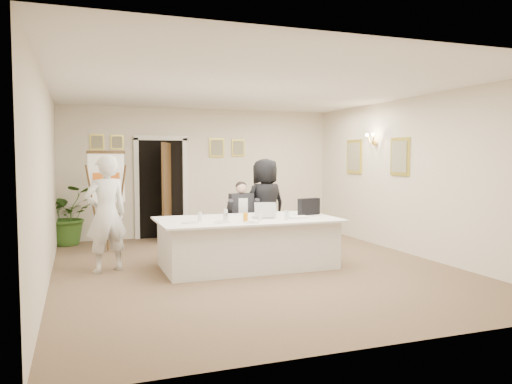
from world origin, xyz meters
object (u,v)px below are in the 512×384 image
Objects in this scene: laptop at (263,209)px; laptop_bag at (309,207)px; standing_man at (106,214)px; conference_table at (247,242)px; potted_palm at (67,215)px; steel_jug at (226,217)px; seated_man at (242,217)px; oj_glass at (245,217)px; standing_woman at (265,205)px; flip_chart at (107,207)px; paper_stack at (298,217)px.

laptop_bag is (0.87, 0.11, 0.00)m from laptop.
conference_table is at bearing 149.91° from standing_man.
potted_palm is 4.32m from laptop.
laptop_bag is at bearing 155.77° from standing_man.
laptop_bag is 1.54m from steel_jug.
seated_man reaches higher than conference_table.
steel_jug is at bearing -104.85° from seated_man.
standing_man is 4.91× the size of laptop.
oj_glass is (-0.15, -0.35, 0.45)m from conference_table.
conference_table is 1.12m from seated_man.
standing_man is 1.03× the size of standing_woman.
flip_chart is at bearing 151.23° from laptop.
flip_chart is 16.49× the size of steel_jug.
standing_woman is at bearing 96.54° from laptop_bag.
standing_woman is at bearing 79.81° from laptop.
seated_man is at bearing 176.12° from standing_man.
potted_palm is 3.00× the size of laptop_bag.
oj_glass is at bearing -40.91° from steel_jug.
steel_jug reaches higher than paper_stack.
flip_chart is at bearing 141.47° from paper_stack.
flip_chart is 1.52× the size of potted_palm.
seated_man is at bearing -22.80° from flip_chart.
conference_table is at bearing 164.33° from paper_stack.
flip_chart reaches higher than standing_woman.
conference_table is 7.05× the size of laptop_bag.
seated_man reaches higher than paper_stack.
standing_man is at bearing 162.09° from steel_jug.
paper_stack is (2.89, -0.64, -0.09)m from standing_man.
oj_glass is (1.97, -0.77, -0.04)m from standing_man.
conference_table is 2.35× the size of potted_palm.
oj_glass is at bearing -53.52° from potted_palm.
laptop_bag is at bearing -31.09° from flip_chart.
conference_table is 1.55× the size of flip_chart.
laptop_bag is (0.39, -1.04, 0.06)m from standing_woman.
conference_table is 4.14m from potted_palm.
laptop is at bearing -46.35° from potted_palm.
oj_glass is at bearing 139.84° from standing_man.
conference_table is 7.80× the size of laptop.
standing_man is (-2.11, 0.42, 0.49)m from conference_table.
standing_woman is 1.74m from oj_glass.
standing_woman is 4.77× the size of laptop.
seated_man is at bearing 61.22° from steel_jug.
conference_table is 2.12× the size of seated_man.
steel_jug is at bearing -52.88° from flip_chart.
flip_chart is 4.55× the size of laptop_bag.
laptop is at bearing -41.35° from flip_chart.
standing_man is 16.08× the size of steel_jug.
oj_glass is (-1.27, -0.46, -0.07)m from laptop_bag.
standing_woman is at bearing 59.39° from oj_glass.
seated_man is 2.46m from standing_man.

